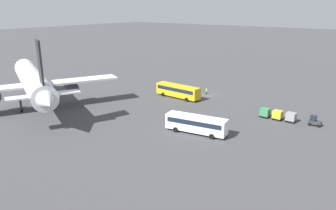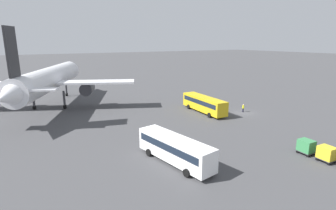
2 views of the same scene
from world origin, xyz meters
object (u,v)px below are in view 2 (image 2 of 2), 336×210
cargo_cart_yellow (327,153)px  cargo_cart_green (306,146)px  airplane (49,80)px  shuttle_bus_far (175,148)px  worker_person (243,108)px  shuttle_bus_near (204,103)px

cargo_cart_yellow → cargo_cart_green: (2.76, 0.03, 0.00)m
airplane → shuttle_bus_far: 40.29m
cargo_cart_yellow → shuttle_bus_far: bearing=59.6°
cargo_cart_yellow → cargo_cart_green: 2.76m
shuttle_bus_far → cargo_cart_green: 18.36m
shuttle_bus_far → worker_person: (13.04, -25.99, -1.14)m
shuttle_bus_far → worker_person: size_ratio=7.04×
airplane → worker_person: size_ratio=24.95×
worker_person → cargo_cart_green: bearing=155.7°
shuttle_bus_far → cargo_cart_yellow: size_ratio=5.86×
shuttle_bus_far → cargo_cart_green: size_ratio=5.86×
shuttle_bus_far → worker_person: bearing=-72.5°
cargo_cart_yellow → cargo_cart_green: bearing=0.5°
worker_person → cargo_cart_yellow: (-22.94, 9.08, 0.32)m
worker_person → shuttle_bus_near: bearing=59.7°
shuttle_bus_far → cargo_cart_green: (-7.15, -16.89, -0.82)m
cargo_cart_green → shuttle_bus_near: bearing=-3.8°
shuttle_bus_near → airplane: bearing=55.8°
shuttle_bus_near → cargo_cart_green: (-24.55, 1.64, -0.84)m
cargo_cart_yellow → cargo_cart_green: size_ratio=1.00×
shuttle_bus_near → cargo_cart_yellow: (-27.31, 1.62, -0.84)m
cargo_cart_yellow → cargo_cart_green: same height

